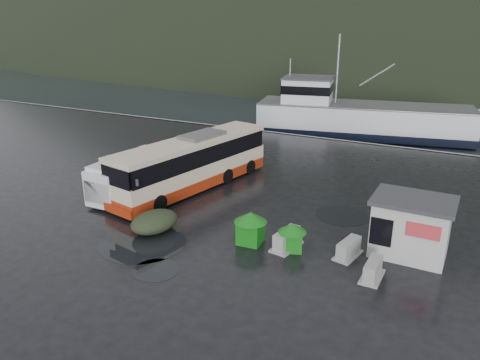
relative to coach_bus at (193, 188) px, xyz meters
The scene contains 14 objects.
ground 5.38m from the coach_bus, 52.05° to the right, with size 160.00×160.00×0.00m, color black.
harbor_water 105.81m from the coach_bus, 88.21° to the left, with size 300.00×180.00×0.02m, color black.
quay_edge 16.10m from the coach_bus, 78.15° to the left, with size 160.00×0.60×1.50m, color #999993.
coach_bus is the anchor object (origin of this frame).
white_van 3.82m from the coach_bus, 132.98° to the right, with size 2.02×5.87×2.45m, color silver, non-canonical shape.
waste_bin_left 9.86m from the coach_bus, 30.04° to the right, with size 0.96×0.96×1.33m, color #147215, non-canonical shape.
waste_bin_right 8.30m from the coach_bus, 38.42° to the right, with size 1.14×1.14×1.59m, color #147215, non-canonical shape.
dome_tent 6.42m from the coach_bus, 75.25° to the right, with size 1.87×2.62×1.03m, color #29321E, non-canonical shape.
ticket_kiosk 13.74m from the coach_bus, 12.29° to the right, with size 3.51×2.66×2.74m, color beige, non-canonical shape.
jersey_barrier_a 13.68m from the coach_bus, 24.84° to the right, with size 0.79×1.57×0.79m, color #999993, non-canonical shape.
jersey_barrier_b 9.58m from the coach_bus, 30.56° to the right, with size 0.89×1.78×0.89m, color #999993, non-canonical shape.
jersey_barrier_c 11.88m from the coach_bus, 21.63° to the right, with size 0.81×1.61×0.81m, color #999993, non-canonical shape.
fishing_trawler 24.36m from the coach_bus, 77.67° to the left, with size 24.73×5.43×9.89m, color silver, non-canonical shape.
puddles 7.17m from the coach_bus, 52.82° to the right, with size 11.22×11.77×0.01m.
Camera 1 is at (11.89, -19.15, 10.40)m, focal length 35.00 mm.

